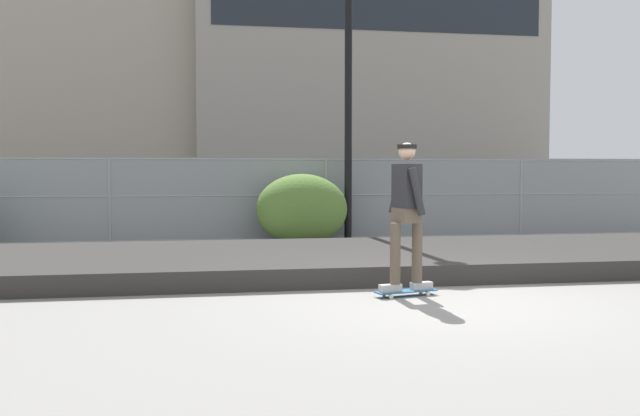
% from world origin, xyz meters
% --- Properties ---
extents(ground_plane, '(120.00, 120.00, 0.00)m').
position_xyz_m(ground_plane, '(0.00, 0.00, 0.00)').
color(ground_plane, gray).
extents(gravel_berm, '(16.05, 3.99, 0.28)m').
position_xyz_m(gravel_berm, '(0.00, 2.99, 0.14)').
color(gravel_berm, '#33302D').
rests_on(gravel_berm, ground_plane).
extents(skateboard, '(0.82, 0.37, 0.07)m').
position_xyz_m(skateboard, '(-0.25, 0.41, 0.06)').
color(skateboard, '#2D608C').
rests_on(skateboard, ground_plane).
extents(skater, '(0.72, 0.62, 1.82)m').
position_xyz_m(skater, '(-0.25, 0.41, 1.11)').
color(skater, '#B2ADA8').
rests_on(skater, skateboard).
extents(chain_fence, '(28.05, 0.06, 1.85)m').
position_xyz_m(chain_fence, '(-0.00, 7.34, 0.93)').
color(chain_fence, gray).
rests_on(chain_fence, ground_plane).
extents(street_lamp, '(0.44, 0.44, 7.67)m').
position_xyz_m(street_lamp, '(0.40, 6.85, 4.70)').
color(street_lamp, black).
rests_on(street_lamp, ground_plane).
extents(parked_car_near, '(4.45, 2.04, 1.66)m').
position_xyz_m(parked_car_near, '(-5.98, 9.81, 0.84)').
color(parked_car_near, silver).
rests_on(parked_car_near, ground_plane).
extents(library_building, '(26.54, 11.19, 24.50)m').
position_xyz_m(library_building, '(-13.23, 42.42, 12.25)').
color(library_building, '#9E9384').
rests_on(library_building, ground_plane).
extents(office_block, '(23.53, 12.55, 19.14)m').
position_xyz_m(office_block, '(8.70, 41.59, 9.57)').
color(office_block, gray).
rests_on(office_block, ground_plane).
extents(shrub_right, '(1.93, 1.58, 1.49)m').
position_xyz_m(shrub_right, '(-0.65, 6.59, 0.75)').
color(shrub_right, '#567A33').
rests_on(shrub_right, ground_plane).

